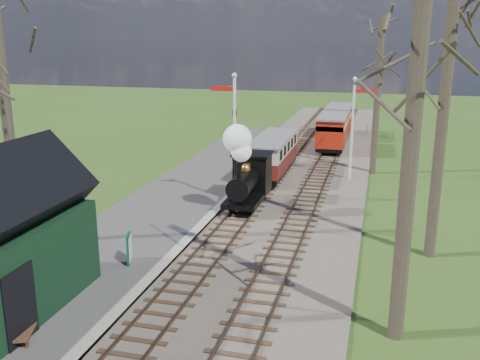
% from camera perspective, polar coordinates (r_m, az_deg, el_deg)
% --- Properties ---
extents(distant_hills, '(114.40, 48.00, 22.02)m').
position_cam_1_polar(distant_hills, '(75.81, 10.75, -3.61)').
color(distant_hills, '#385B23').
rests_on(distant_hills, ground).
extents(ballast_bed, '(8.00, 60.00, 0.10)m').
position_cam_1_polar(ballast_bed, '(30.72, 6.01, 0.42)').
color(ballast_bed, brown).
rests_on(ballast_bed, ground).
extents(track_near, '(1.60, 60.00, 0.15)m').
position_cam_1_polar(track_near, '(30.93, 3.63, 0.67)').
color(track_near, brown).
rests_on(track_near, ground).
extents(track_far, '(1.60, 60.00, 0.15)m').
position_cam_1_polar(track_far, '(30.55, 8.42, 0.35)').
color(track_far, brown).
rests_on(track_far, ground).
extents(platform, '(5.00, 44.00, 0.20)m').
position_cam_1_polar(platform, '(24.54, -8.13, -3.33)').
color(platform, '#474442').
rests_on(platform, ground).
extents(coping_strip, '(0.40, 44.00, 0.21)m').
position_cam_1_polar(coping_strip, '(23.77, -3.00, -3.80)').
color(coping_strip, '#B2AD9E').
rests_on(coping_strip, ground).
extents(semaphore_near, '(1.22, 0.24, 6.22)m').
position_cam_1_polar(semaphore_near, '(24.64, -0.73, 5.35)').
color(semaphore_near, silver).
rests_on(semaphore_near, ground).
extents(semaphore_far, '(1.22, 0.24, 5.72)m').
position_cam_1_polar(semaphore_far, '(29.76, 12.07, 6.19)').
color(semaphore_far, silver).
rests_on(semaphore_far, ground).
extents(bare_trees, '(15.51, 22.39, 12.00)m').
position_cam_1_polar(bare_trees, '(18.23, 0.68, 6.92)').
color(bare_trees, '#382D23').
rests_on(bare_trees, ground).
extents(fence_line, '(12.60, 0.08, 1.00)m').
position_cam_1_polar(fence_line, '(44.33, 7.58, 5.57)').
color(fence_line, slate).
rests_on(fence_line, ground).
extents(locomotive, '(1.60, 3.73, 4.00)m').
position_cam_1_polar(locomotive, '(24.36, 0.70, 1.01)').
color(locomotive, black).
rests_on(locomotive, ground).
extents(coach, '(1.86, 6.39, 1.96)m').
position_cam_1_polar(coach, '(30.23, 3.51, 2.81)').
color(coach, black).
rests_on(coach, ground).
extents(red_carriage_a, '(1.92, 4.74, 2.02)m').
position_cam_1_polar(red_carriage_a, '(37.63, 9.83, 5.11)').
color(red_carriage_a, black).
rests_on(red_carriage_a, ground).
extents(red_carriage_b, '(1.92, 4.74, 2.02)m').
position_cam_1_polar(red_carriage_b, '(43.05, 10.51, 6.33)').
color(red_carriage_b, black).
rests_on(red_carriage_b, ground).
extents(sign_board, '(0.31, 0.71, 1.06)m').
position_cam_1_polar(sign_board, '(18.96, -11.73, -7.14)').
color(sign_board, '#0E4539').
rests_on(sign_board, platform).
extents(bench, '(0.92, 1.52, 0.84)m').
position_cam_1_polar(bench, '(15.51, -22.21, -13.82)').
color(bench, '#4E311C').
rests_on(bench, platform).
extents(person, '(0.33, 0.46, 1.19)m').
position_cam_1_polar(person, '(16.31, -19.49, -11.28)').
color(person, black).
rests_on(person, platform).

